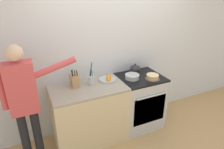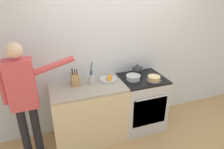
% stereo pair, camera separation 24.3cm
% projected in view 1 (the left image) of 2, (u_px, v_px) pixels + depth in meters
% --- Properties ---
extents(ground_plane, '(16.00, 16.00, 0.00)m').
position_uv_depth(ground_plane, '(134.00, 138.00, 3.28)').
color(ground_plane, tan).
extents(wall_back, '(8.00, 0.04, 2.60)m').
position_uv_depth(wall_back, '(117.00, 51.00, 3.30)').
color(wall_back, silver).
rests_on(wall_back, ground_plane).
extents(counter_cabinet, '(1.11, 0.64, 0.93)m').
position_uv_depth(counter_cabinet, '(89.00, 114.00, 3.11)').
color(counter_cabinet, beige).
rests_on(counter_cabinet, ground_plane).
extents(stove_range, '(0.71, 0.67, 0.93)m').
position_uv_depth(stove_range, '(139.00, 101.00, 3.46)').
color(stove_range, '#B7BABF').
rests_on(stove_range, ground_plane).
extents(layer_cake, '(0.24, 0.24, 0.08)m').
position_uv_depth(layer_cake, '(152.00, 77.00, 3.17)').
color(layer_cake, '#4C4C51').
rests_on(layer_cake, stove_range).
extents(tea_kettle, '(0.22, 0.18, 0.17)m').
position_uv_depth(tea_kettle, '(135.00, 69.00, 3.37)').
color(tea_kettle, '#232328').
rests_on(tea_kettle, stove_range).
extents(mixing_bowl, '(0.23, 0.23, 0.07)m').
position_uv_depth(mixing_bowl, '(132.00, 77.00, 3.18)').
color(mixing_bowl, '#B7BABF').
rests_on(mixing_bowl, stove_range).
extents(knife_block, '(0.11, 0.17, 0.28)m').
position_uv_depth(knife_block, '(75.00, 80.00, 2.92)').
color(knife_block, tan).
rests_on(knife_block, counter_cabinet).
extents(utensil_crock, '(0.10, 0.10, 0.34)m').
position_uv_depth(utensil_crock, '(91.00, 80.00, 2.98)').
color(utensil_crock, '#B7BABF').
rests_on(utensil_crock, counter_cabinet).
extents(fruit_bowl, '(0.27, 0.27, 0.10)m').
position_uv_depth(fruit_bowl, '(108.00, 79.00, 3.12)').
color(fruit_bowl, '#B7BABF').
rests_on(fruit_bowl, counter_cabinet).
extents(person_baker, '(0.95, 0.20, 1.70)m').
position_uv_depth(person_baker, '(24.00, 98.00, 2.48)').
color(person_baker, black).
rests_on(person_baker, ground_plane).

